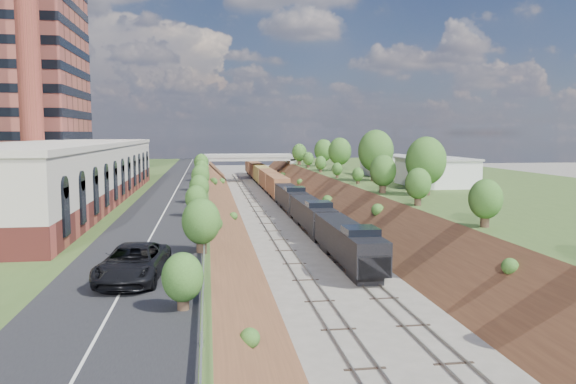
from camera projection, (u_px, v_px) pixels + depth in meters
name	position (u px, v px, depth m)	size (l,w,h in m)	color
ground	(407.00, 363.00, 31.98)	(400.00, 400.00, 0.00)	#6B665B
platform_left	(64.00, 202.00, 86.12)	(44.00, 180.00, 5.00)	#395322
platform_right	(469.00, 195.00, 95.45)	(44.00, 180.00, 5.00)	#395322
embankment_left	(209.00, 215.00, 89.49)	(7.07, 180.00, 7.07)	brown
embankment_right	(343.00, 212.00, 92.60)	(7.07, 180.00, 7.07)	brown
rail_left_track	(261.00, 214.00, 90.67)	(1.58, 180.00, 0.18)	gray
rail_right_track	(293.00, 213.00, 91.41)	(1.58, 180.00, 0.18)	gray
road	(180.00, 184.00, 88.33)	(8.00, 180.00, 0.10)	black
guardrail	(206.00, 181.00, 88.66)	(0.10, 171.00, 0.70)	#99999E
commercial_building	(59.00, 173.00, 64.54)	(14.30, 62.30, 7.00)	brown
highrise_tower	(6.00, 13.00, 93.20)	(22.00, 22.00, 53.90)	brown
smokestack	(28.00, 48.00, 79.41)	(3.20, 3.20, 40.00)	brown
overpass	(249.00, 163.00, 151.57)	(24.50, 8.30, 7.40)	gray
white_building_near	(436.00, 173.00, 85.76)	(9.00, 12.00, 4.00)	silver
white_building_far	(387.00, 166.00, 107.37)	(8.00, 10.00, 3.60)	silver
tree_right_large	(426.00, 161.00, 72.78)	(5.25, 5.25, 7.61)	#473323
tree_left_crest	(200.00, 202.00, 49.27)	(2.45, 2.45, 3.55)	#473323
freight_train	(273.00, 183.00, 118.14)	(3.07, 140.18, 4.59)	black
suv	(133.00, 263.00, 30.31)	(3.18, 6.91, 1.92)	black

